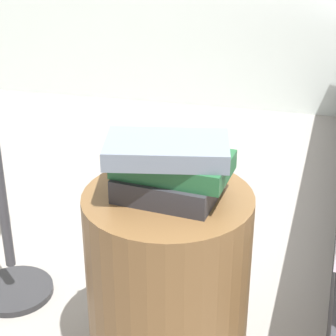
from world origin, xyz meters
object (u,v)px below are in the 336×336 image
(book_forest, at_px, (173,164))
(book_slate, at_px, (168,150))
(book_charcoal, at_px, (169,185))
(side_table, at_px, (168,283))

(book_forest, relative_size, book_slate, 0.94)
(book_slate, bearing_deg, book_charcoal, 76.89)
(book_charcoal, relative_size, book_slate, 0.83)
(side_table, bearing_deg, book_forest, 37.45)
(side_table, height_order, book_forest, book_forest)
(book_charcoal, distance_m, book_slate, 0.10)
(book_charcoal, distance_m, book_forest, 0.05)
(book_forest, distance_m, book_slate, 0.05)
(side_table, height_order, book_charcoal, book_charcoal)
(book_charcoal, xyz_separation_m, book_slate, (-0.00, -0.01, 0.10))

